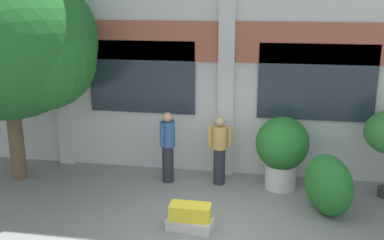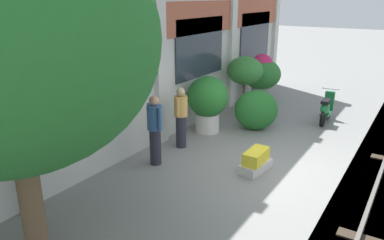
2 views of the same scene
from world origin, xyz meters
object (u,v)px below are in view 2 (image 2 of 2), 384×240
potted_plant_square_trough (256,161)px  resident_watching_tracks (155,128)px  scooter_near_curb (326,109)px  topiary_hedge (256,110)px  broadleaf_tree (7,48)px  potted_plant_fluted_column (208,100)px  potted_plant_ribbed_drum (262,74)px  resident_by_doorway (181,116)px  potted_plant_terracotta_small (245,71)px

potted_plant_square_trough → resident_watching_tracks: (-0.89, 2.09, 0.64)m
scooter_near_curb → topiary_hedge: (-1.73, 1.54, 0.15)m
topiary_hedge → broadleaf_tree: bearing=175.0°
potted_plant_fluted_column → topiary_hedge: 1.44m
potted_plant_fluted_column → potted_plant_ribbed_drum: 3.92m
potted_plant_fluted_column → resident_by_doorway: 1.36m
resident_watching_tracks → topiary_hedge: size_ratio=1.32×
potted_plant_ribbed_drum → resident_by_doorway: bearing=-179.6°
potted_plant_ribbed_drum → scooter_near_curb: 3.02m
scooter_near_curb → topiary_hedge: 2.32m
scooter_near_curb → potted_plant_ribbed_drum: bearing=60.5°
potted_plant_fluted_column → potted_plant_terracotta_small: size_ratio=0.86×
broadleaf_tree → potted_plant_square_trough: bearing=-21.3°
resident_by_doorway → resident_watching_tracks: (-1.16, -0.08, 0.04)m
broadleaf_tree → topiary_hedge: (6.82, -0.60, -2.48)m
potted_plant_fluted_column → resident_watching_tracks: size_ratio=0.99×
potted_plant_terracotta_small → resident_by_doorway: (-3.55, 0.08, -0.55)m
broadleaf_tree → resident_by_doorway: (4.60, 0.49, -2.24)m
potted_plant_fluted_column → potted_plant_square_trough: bearing=-126.6°
resident_by_doorway → resident_watching_tracks: size_ratio=0.96×
broadleaf_tree → potted_plant_terracotta_small: (8.14, 0.40, -1.69)m
potted_plant_ribbed_drum → resident_by_doorway: 5.28m
broadleaf_tree → potted_plant_fluted_column: bearing=4.8°
potted_plant_square_trough → resident_by_doorway: 2.27m
broadleaf_tree → potted_plant_fluted_column: broadleaf_tree is taller
potted_plant_terracotta_small → broadleaf_tree: bearing=-177.2°
potted_plant_terracotta_small → potted_plant_ribbed_drum: size_ratio=1.08×
potted_plant_ribbed_drum → scooter_near_curb: (-1.32, -2.66, -0.54)m
resident_by_doorway → scooter_near_curb: bearing=43.0°
resident_by_doorway → broadleaf_tree: bearing=-97.3°
potted_plant_ribbed_drum → potted_plant_square_trough: bearing=-158.3°
potted_plant_square_trough → resident_by_doorway: (0.27, 2.17, 0.60)m
topiary_hedge → resident_watching_tracks: bearing=163.4°
potted_plant_terracotta_small → potted_plant_square_trough: potted_plant_terracotta_small is taller
potted_plant_terracotta_small → topiary_hedge: bearing=-142.9°
scooter_near_curb → resident_watching_tracks: bearing=150.5°
topiary_hedge → scooter_near_curb: bearing=-41.6°
potted_plant_fluted_column → resident_watching_tracks: bearing=-177.9°
potted_plant_fluted_column → potted_plant_ribbed_drum: (3.92, 0.02, 0.05)m
resident_by_doorway → topiary_hedge: (2.22, -1.09, -0.24)m
potted_plant_ribbed_drum → topiary_hedge: bearing=-159.8°
potted_plant_fluted_column → potted_plant_terracotta_small: (2.19, -0.10, 0.46)m
resident_watching_tracks → potted_plant_terracotta_small: bearing=20.1°
scooter_near_curb → resident_by_doorway: (-3.95, 2.63, 0.40)m
broadleaf_tree → potted_plant_ribbed_drum: 10.11m
potted_plant_fluted_column → topiary_hedge: bearing=-51.9°
potted_plant_ribbed_drum → scooter_near_curb: bearing=-116.4°
broadleaf_tree → potted_plant_terracotta_small: broadleaf_tree is taller
scooter_near_curb → topiary_hedge: topiary_hedge is taller
broadleaf_tree → topiary_hedge: bearing=-5.0°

